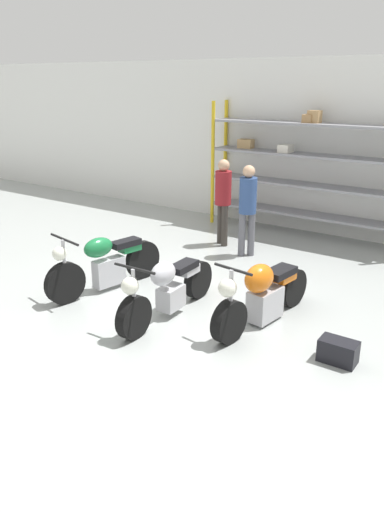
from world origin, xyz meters
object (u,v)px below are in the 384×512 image
at_px(person_browsing, 248,203).
at_px(person_near_rack, 223,195).
at_px(motorcycle_orange, 262,294).
at_px(shelving_rack, 311,168).
at_px(toolbox, 338,351).
at_px(motorcycle_green, 105,263).
at_px(motorcycle_silver, 167,289).

height_order(person_browsing, person_near_rack, person_near_rack).
relative_size(motorcycle_orange, person_browsing, 1.20).
distance_m(shelving_rack, toolbox, 5.32).
height_order(motorcycle_orange, person_near_rack, person_near_rack).
bearing_deg(toolbox, person_browsing, 134.80).
height_order(motorcycle_green, motorcycle_silver, motorcycle_green).
height_order(motorcycle_orange, toolbox, motorcycle_orange).
relative_size(shelving_rack, motorcycle_green, 2.21).
distance_m(person_near_rack, toolbox, 4.68).
height_order(motorcycle_green, motorcycle_orange, motorcycle_green).
distance_m(motorcycle_green, motorcycle_orange, 2.57).
bearing_deg(motorcycle_silver, person_browsing, -174.52).
height_order(person_near_rack, toolbox, person_near_rack).
xyz_separation_m(motorcycle_orange, toolbox, (1.21, -0.40, -0.28)).
distance_m(shelving_rack, motorcycle_silver, 4.90).
bearing_deg(motorcycle_silver, motorcycle_green, -99.45).
height_order(shelving_rack, person_near_rack, shelving_rack).
bearing_deg(person_browsing, motorcycle_orange, 172.07).
height_order(shelving_rack, toolbox, shelving_rack).
height_order(shelving_rack, person_browsing, shelving_rack).
xyz_separation_m(shelving_rack, person_browsing, (-0.44, -1.89, -0.43)).
bearing_deg(shelving_rack, motorcycle_orange, -75.71).
distance_m(motorcycle_silver, motorcycle_orange, 1.31).
distance_m(motorcycle_green, toolbox, 3.77).
relative_size(shelving_rack, person_near_rack, 2.70).
distance_m(motorcycle_green, person_browsing, 2.95).
bearing_deg(person_near_rack, motorcycle_silver, 50.16).
relative_size(motorcycle_silver, person_near_rack, 1.23).
distance_m(person_browsing, person_near_rack, 0.79).
bearing_deg(person_near_rack, shelving_rack, 175.69).
bearing_deg(person_browsing, motorcycle_silver, 145.76).
relative_size(shelving_rack, person_browsing, 2.70).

